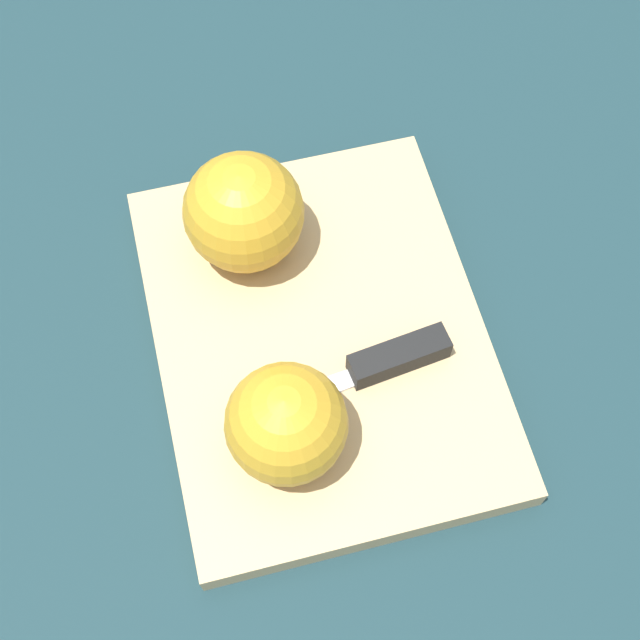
# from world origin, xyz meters

# --- Properties ---
(ground_plane) EXTENTS (4.00, 4.00, 0.00)m
(ground_plane) POSITION_xyz_m (0.00, 0.00, 0.00)
(ground_plane) COLOR #193338
(cutting_board) EXTENTS (0.33, 0.27, 0.02)m
(cutting_board) POSITION_xyz_m (0.00, 0.00, 0.01)
(cutting_board) COLOR tan
(cutting_board) RESTS_ON ground_plane
(apple_half_left) EXTENTS (0.09, 0.09, 0.09)m
(apple_half_left) POSITION_xyz_m (-0.09, -0.02, 0.07)
(apple_half_left) COLOR gold
(apple_half_left) RESTS_ON cutting_board
(apple_half_right) EXTENTS (0.08, 0.08, 0.08)m
(apple_half_right) POSITION_xyz_m (0.07, -0.05, 0.06)
(apple_half_right) COLOR gold
(apple_half_right) RESTS_ON cutting_board
(knife) EXTENTS (0.02, 0.16, 0.02)m
(knife) POSITION_xyz_m (0.04, 0.03, 0.03)
(knife) COLOR silver
(knife) RESTS_ON cutting_board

